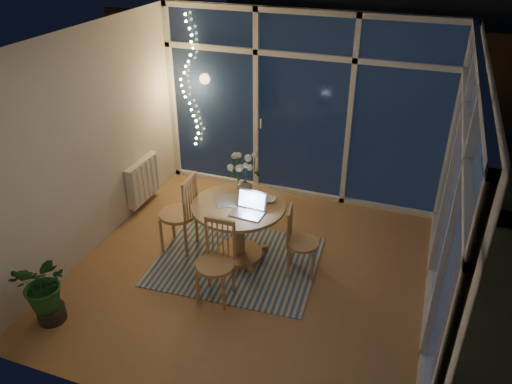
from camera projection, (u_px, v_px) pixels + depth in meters
The scene contains 24 objects.
floor at pixel (253, 271), 5.77m from camera, with size 4.00×4.00×0.00m, color olive.
ceiling at pixel (252, 43), 4.49m from camera, with size 4.00×4.00×0.00m, color white.
wall_back at pixel (303, 109), 6.77m from camera, with size 4.00×0.04×2.60m, color beige.
wall_front at pixel (154, 293), 3.49m from camera, with size 4.00×0.04×2.60m, color beige.
wall_left at pixel (89, 144), 5.72m from camera, with size 0.04×4.00×2.60m, color beige.
wall_right at pixel (458, 205), 4.54m from camera, with size 0.04×4.00×2.60m, color beige.
window_wall_back at pixel (302, 110), 6.74m from camera, with size 4.00×0.10×2.60m, color silver.
window_wall_right at pixel (453, 204), 4.55m from camera, with size 0.10×4.00×2.60m, color silver.
radiator at pixel (143, 180), 6.88m from camera, with size 0.10×0.70×0.58m, color silver.
fairy_lights at pixel (189, 83), 7.05m from camera, with size 0.24×0.10×1.85m, color #FFCF66, non-canonical shape.
garden_patio at pixel (365, 128), 9.75m from camera, with size 12.00×6.00×0.10m, color black.
garden_fence at pixel (348, 71), 9.84m from camera, with size 11.00×0.08×1.80m, color #3E2B16.
garden_shrubs at pixel (277, 124), 8.57m from camera, with size 0.90×0.90×0.90m, color black.
rug at pixel (237, 261), 5.93m from camera, with size 1.88×1.50×0.01m, color #BFB39B.
dining_table at pixel (239, 231), 5.84m from camera, with size 1.07×1.07×0.73m, color #AE784E.
chair_left at pixel (178, 212), 5.94m from camera, with size 0.47×0.47×1.01m, color #AE784E.
chair_right at pixel (302, 241), 5.55m from camera, with size 0.39×0.39×0.85m, color #AE784E.
chair_front at pixel (215, 263), 5.15m from camera, with size 0.42×0.42×0.92m, color #AE784E.
laptop at pixel (247, 204), 5.41m from camera, with size 0.35×0.30×0.25m, color #B7B7BC, non-canonical shape.
flower_vase at pixel (245, 185), 5.85m from camera, with size 0.20×0.20×0.21m, color silver.
bowl at pixel (268, 200), 5.71m from camera, with size 0.15×0.15×0.04m, color white.
newspapers at pixel (234, 200), 5.73m from camera, with size 0.38×0.29×0.01m, color silver.
phone at pixel (245, 212), 5.51m from camera, with size 0.11×0.06×0.01m, color black.
potted_plant at pixel (46, 290), 4.90m from camera, with size 0.54×0.47×0.76m, color #1B4D21.
Camera 1 is at (1.59, -4.30, 3.62)m, focal length 35.00 mm.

